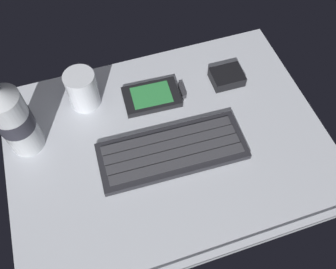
# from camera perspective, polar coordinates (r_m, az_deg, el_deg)

# --- Properties ---
(ground_plane) EXTENTS (0.64, 0.48, 0.03)m
(ground_plane) POSITION_cam_1_polar(r_m,az_deg,el_deg) (0.73, 0.06, -1.76)
(ground_plane) COLOR silver
(keyboard) EXTENTS (0.29, 0.12, 0.02)m
(keyboard) POSITION_cam_1_polar(r_m,az_deg,el_deg) (0.71, 0.71, -2.64)
(keyboard) COLOR #232328
(keyboard) RESTS_ON ground_plane
(handheld_device) EXTENTS (0.13, 0.08, 0.02)m
(handheld_device) POSITION_cam_1_polar(r_m,az_deg,el_deg) (0.78, -2.17, 6.12)
(handheld_device) COLOR black
(handheld_device) RESTS_ON ground_plane
(juice_cup) EXTENTS (0.06, 0.06, 0.09)m
(juice_cup) POSITION_cam_1_polar(r_m,az_deg,el_deg) (0.77, -13.41, 6.83)
(juice_cup) COLOR silver
(juice_cup) RESTS_ON ground_plane
(water_bottle) EXTENTS (0.07, 0.07, 0.21)m
(water_bottle) POSITION_cam_1_polar(r_m,az_deg,el_deg) (0.71, -23.48, 2.42)
(water_bottle) COLOR silver
(water_bottle) RESTS_ON ground_plane
(charger_block) EXTENTS (0.07, 0.06, 0.02)m
(charger_block) POSITION_cam_1_polar(r_m,az_deg,el_deg) (0.82, 9.34, 9.01)
(charger_block) COLOR black
(charger_block) RESTS_ON ground_plane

